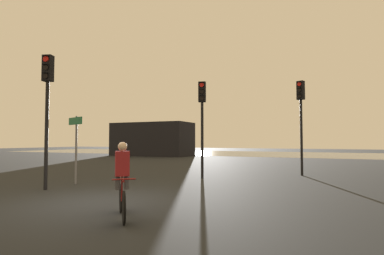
% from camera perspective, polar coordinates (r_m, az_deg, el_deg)
% --- Properties ---
extents(ground_plane, '(120.00, 120.00, 0.00)m').
position_cam_1_polar(ground_plane, '(8.62, -17.41, -13.44)').
color(ground_plane, black).
extents(water_strip, '(80.00, 16.00, 0.01)m').
position_cam_1_polar(water_strip, '(39.12, 16.04, -4.87)').
color(water_strip, slate).
rests_on(water_strip, ground).
extents(distant_building, '(8.79, 4.00, 3.66)m').
position_cam_1_polar(distant_building, '(33.76, -7.60, -2.23)').
color(distant_building, black).
rests_on(distant_building, ground).
extents(traffic_light_center, '(0.37, 0.39, 4.27)m').
position_cam_1_polar(traffic_light_center, '(13.27, 1.94, 3.19)').
color(traffic_light_center, black).
rests_on(traffic_light_center, ground).
extents(traffic_light_near_left, '(0.38, 0.40, 4.57)m').
position_cam_1_polar(traffic_light_near_left, '(11.36, -25.86, 5.43)').
color(traffic_light_near_left, black).
rests_on(traffic_light_near_left, ground).
extents(traffic_light_far_right, '(0.39, 0.41, 4.52)m').
position_cam_1_polar(traffic_light_far_right, '(15.28, 20.03, 3.21)').
color(traffic_light_far_right, black).
rests_on(traffic_light_far_right, ground).
extents(direction_sign_post, '(1.04, 0.41, 2.60)m').
position_cam_1_polar(direction_sign_post, '(12.34, -21.26, -2.14)').
color(direction_sign_post, slate).
rests_on(direction_sign_post, ground).
extents(cyclist, '(1.15, 1.32, 1.62)m').
position_cam_1_polar(cyclist, '(6.72, -13.15, -9.53)').
color(cyclist, black).
rests_on(cyclist, ground).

